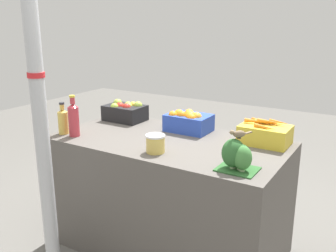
{
  "coord_description": "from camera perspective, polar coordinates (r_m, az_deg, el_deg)",
  "views": [
    {
      "loc": [
        1.3,
        -2.12,
        1.64
      ],
      "look_at": [
        0.0,
        0.0,
        0.94
      ],
      "focal_mm": 40.0,
      "sensor_mm": 36.0,
      "label": 1
    }
  ],
  "objects": [
    {
      "name": "orange_crate",
      "position": [
        2.8,
        3.09,
        0.78
      ],
      "size": [
        0.32,
        0.23,
        0.16
      ],
      "color": "#2847B7",
      "rests_on": "market_table"
    },
    {
      "name": "juice_bottle_ruby",
      "position": [
        2.75,
        -14.18,
        1.04
      ],
      "size": [
        0.08,
        0.08,
        0.3
      ],
      "color": "#B2333D",
      "rests_on": "market_table"
    },
    {
      "name": "market_table",
      "position": [
        2.77,
        0.0,
        -10.38
      ],
      "size": [
        1.63,
        0.85,
        0.84
      ],
      "primitive_type": "cube",
      "color": "#56514C",
      "rests_on": "ground_plane"
    },
    {
      "name": "ground_plane",
      "position": [
        2.98,
        0.0,
        -17.63
      ],
      "size": [
        10.0,
        10.0,
        0.0
      ],
      "primitive_type": "plane",
      "color": "#605E59"
    },
    {
      "name": "broccoli_pile",
      "position": [
        2.1,
        10.56,
        -4.48
      ],
      "size": [
        0.22,
        0.18,
        0.18
      ],
      "color": "#2D602D",
      "rests_on": "market_table"
    },
    {
      "name": "support_pole",
      "position": [
        2.23,
        -19.44,
        7.06
      ],
      "size": [
        0.1,
        0.1,
        2.68
      ],
      "color": "#B7BABF",
      "rests_on": "ground_plane"
    },
    {
      "name": "juice_bottle_golden",
      "position": [
        2.84,
        -15.71,
        0.78
      ],
      "size": [
        0.07,
        0.07,
        0.24
      ],
      "color": "gold",
      "rests_on": "market_table"
    },
    {
      "name": "pickle_jar",
      "position": [
        2.35,
        -1.92,
        -2.69
      ],
      "size": [
        0.12,
        0.12,
        0.12
      ],
      "color": "#DBBC56",
      "rests_on": "market_table"
    },
    {
      "name": "carrot_crate",
      "position": [
        2.6,
        14.58,
        -1.16
      ],
      "size": [
        0.32,
        0.23,
        0.17
      ],
      "color": "gold",
      "rests_on": "market_table"
    },
    {
      "name": "apple_crate",
      "position": [
        3.13,
        -6.58,
        2.26
      ],
      "size": [
        0.32,
        0.23,
        0.16
      ],
      "color": "black",
      "rests_on": "market_table"
    },
    {
      "name": "sparrow_bird",
      "position": [
        2.08,
        10.67,
        -1.17
      ],
      "size": [
        0.11,
        0.1,
        0.05
      ],
      "rotation": [
        0.0,
        0.0,
        -2.38
      ],
      "color": "#4C3D2D",
      "rests_on": "broccoli_pile"
    }
  ]
}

